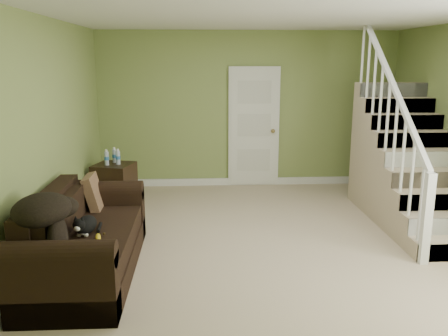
{
  "coord_description": "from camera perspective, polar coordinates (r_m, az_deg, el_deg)",
  "views": [
    {
      "loc": [
        -0.83,
        -5.22,
        2.14
      ],
      "look_at": [
        -0.54,
        0.26,
        0.87
      ],
      "focal_mm": 38.0,
      "sensor_mm": 36.0,
      "label": 1
    }
  ],
  "objects": [
    {
      "name": "door",
      "position": [
        8.07,
        3.61,
        4.89
      ],
      "size": [
        0.86,
        0.12,
        2.02
      ],
      "color": "white",
      "rests_on": "floor"
    },
    {
      "name": "floor",
      "position": [
        5.71,
        5.6,
        -9.1
      ],
      "size": [
        5.0,
        5.5,
        0.01
      ],
      "primitive_type": "cube",
      "color": "tan",
      "rests_on": "ground"
    },
    {
      "name": "throw_pillow",
      "position": [
        5.67,
        -15.43,
        -2.84
      ],
      "size": [
        0.2,
        0.41,
        0.42
      ],
      "primitive_type": "cube",
      "rotation": [
        0.0,
        -0.24,
        0.02
      ],
      "color": "#4C2D1E",
      "rests_on": "sofa"
    },
    {
      "name": "baseboard_back",
      "position": [
        8.26,
        2.82,
        -1.61
      ],
      "size": [
        5.0,
        0.04,
        0.12
      ],
      "primitive_type": "cube",
      "color": "white",
      "rests_on": "floor"
    },
    {
      "name": "wall_left",
      "position": [
        5.55,
        -20.57,
        3.45
      ],
      "size": [
        0.04,
        5.5,
        2.6
      ],
      "primitive_type": "cube",
      "color": "#80934F",
      "rests_on": "floor"
    },
    {
      "name": "throw_blanket",
      "position": [
        4.4,
        -21.07,
        -4.69
      ],
      "size": [
        0.49,
        0.64,
        0.26
      ],
      "primitive_type": "ellipsoid",
      "rotation": [
        0.0,
        0.0,
        0.02
      ],
      "color": "black",
      "rests_on": "sofa"
    },
    {
      "name": "banana",
      "position": [
        4.71,
        -14.92,
        -8.1
      ],
      "size": [
        0.09,
        0.2,
        0.05
      ],
      "primitive_type": "ellipsoid",
      "rotation": [
        0.0,
        0.0,
        0.19
      ],
      "color": "gold",
      "rests_on": "sofa"
    },
    {
      "name": "staircase",
      "position": [
        6.97,
        20.94,
        -0.3
      ],
      "size": [
        1.0,
        2.51,
        2.82
      ],
      "color": "tan",
      "rests_on": "floor"
    },
    {
      "name": "side_table",
      "position": [
        7.23,
        -13.02,
        -1.91
      ],
      "size": [
        0.65,
        0.65,
        0.86
      ],
      "rotation": [
        0.0,
        0.0,
        -0.27
      ],
      "color": "black",
      "rests_on": "floor"
    },
    {
      "name": "cat",
      "position": [
        4.88,
        -16.31,
        -6.63
      ],
      "size": [
        0.23,
        0.49,
        0.23
      ],
      "rotation": [
        0.0,
        0.0,
        -0.16
      ],
      "color": "black",
      "rests_on": "sofa"
    },
    {
      "name": "wall_back",
      "position": [
        8.06,
        2.89,
        7.0
      ],
      "size": [
        5.0,
        0.04,
        2.6
      ],
      "primitive_type": "cube",
      "color": "#80934F",
      "rests_on": "floor"
    },
    {
      "name": "ceiling",
      "position": [
        5.31,
        6.25,
        17.88
      ],
      "size": [
        5.0,
        5.5,
        0.01
      ],
      "primitive_type": "cube",
      "color": "white",
      "rests_on": "wall_back"
    },
    {
      "name": "sofa",
      "position": [
        5.06,
        -16.59,
        -8.66
      ],
      "size": [
        0.92,
        2.13,
        0.84
      ],
      "color": "black",
      "rests_on": "floor"
    },
    {
      "name": "wall_front",
      "position": [
        2.74,
        14.78,
        -5.33
      ],
      "size": [
        5.0,
        0.04,
        2.6
      ],
      "primitive_type": "cube",
      "color": "#80934F",
      "rests_on": "floor"
    },
    {
      "name": "baseboard_left",
      "position": [
        5.86,
        -19.31,
        -8.57
      ],
      "size": [
        0.04,
        5.5,
        0.12
      ],
      "primitive_type": "cube",
      "color": "white",
      "rests_on": "floor"
    }
  ]
}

